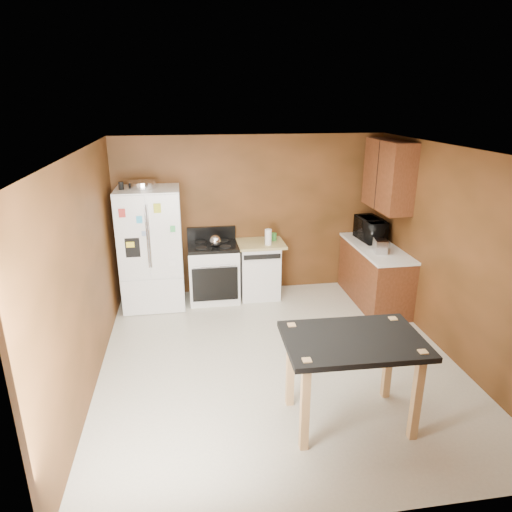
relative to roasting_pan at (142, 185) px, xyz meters
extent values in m
plane|color=beige|center=(1.62, -1.89, -1.85)|extent=(4.50, 4.50, 0.00)
plane|color=white|center=(1.62, -1.89, 0.65)|extent=(4.50, 4.50, 0.00)
plane|color=brown|center=(1.62, 0.36, -0.60)|extent=(4.20, 0.00, 4.20)
plane|color=brown|center=(1.62, -4.14, -0.60)|extent=(4.20, 0.00, 4.20)
plane|color=brown|center=(-0.48, -1.89, -0.60)|extent=(0.00, 4.50, 4.50)
plane|color=brown|center=(3.72, -1.89, -0.60)|extent=(0.00, 4.50, 4.50)
cylinder|color=silver|center=(0.00, 0.00, 0.00)|extent=(0.40, 0.40, 0.10)
cylinder|color=black|center=(-0.28, -0.07, 0.00)|extent=(0.07, 0.07, 0.11)
sphere|color=silver|center=(1.01, -0.08, -0.86)|extent=(0.18, 0.18, 0.18)
cylinder|color=white|center=(1.82, -0.07, -0.84)|extent=(0.13, 0.13, 0.24)
cylinder|color=green|center=(1.94, 0.14, -0.90)|extent=(0.12, 0.12, 0.11)
cube|color=silver|center=(3.34, -0.71, -0.85)|extent=(0.21, 0.29, 0.19)
imported|color=black|center=(3.44, -0.11, -0.79)|extent=(0.44, 0.61, 0.32)
cube|color=white|center=(0.07, -0.02, -0.95)|extent=(0.90, 0.75, 1.80)
cube|color=white|center=(-0.16, -0.40, -0.67)|extent=(0.43, 0.02, 1.20)
cube|color=white|center=(0.29, -0.40, -0.67)|extent=(0.43, 0.02, 1.20)
cube|color=white|center=(0.07, -0.40, -1.57)|extent=(0.88, 0.02, 0.54)
cube|color=black|center=(-0.16, -0.41, -0.80)|extent=(0.20, 0.01, 0.28)
cylinder|color=silver|center=(0.05, -0.43, -0.65)|extent=(0.02, 0.02, 0.90)
cylinder|color=silver|center=(0.08, -0.43, -0.65)|extent=(0.02, 0.02, 0.90)
cube|color=#B92F2B|center=(-0.25, -0.43, -0.30)|extent=(0.09, 0.00, 0.12)
cube|color=#38B3EE|center=(-0.03, -0.43, -0.40)|extent=(0.08, 0.00, 0.10)
cube|color=#C2CE2B|center=(0.22, -0.43, -0.25)|extent=(0.10, 0.00, 0.13)
cube|color=#40B55B|center=(0.41, -0.43, -0.55)|extent=(0.07, 0.00, 0.09)
cube|color=yellow|center=(-0.18, -0.43, -0.75)|extent=(0.11, 0.00, 0.08)
cube|color=white|center=(0.37, -0.43, -1.05)|extent=(0.09, 0.00, 0.10)
cube|color=#859DC8|center=(0.02, -0.43, -0.60)|extent=(0.07, 0.00, 0.07)
cube|color=white|center=(0.98, 0.03, -1.42)|extent=(0.76, 0.65, 0.85)
cube|color=black|center=(0.98, 0.03, -0.97)|extent=(0.76, 0.65, 0.05)
cube|color=black|center=(0.98, 0.32, -0.85)|extent=(0.76, 0.06, 0.20)
cube|color=black|center=(0.98, -0.30, -1.47)|extent=(0.68, 0.02, 0.52)
cylinder|color=silver|center=(0.98, -0.31, -1.18)|extent=(0.62, 0.02, 0.02)
cylinder|color=black|center=(0.80, 0.19, -0.94)|extent=(0.17, 0.17, 0.02)
cylinder|color=black|center=(1.16, 0.19, -0.94)|extent=(0.17, 0.17, 0.02)
cylinder|color=black|center=(0.80, -0.13, -0.94)|extent=(0.17, 0.17, 0.02)
cylinder|color=black|center=(1.16, -0.13, -0.94)|extent=(0.17, 0.17, 0.02)
cube|color=white|center=(1.70, 0.06, -1.42)|extent=(0.60, 0.60, 0.85)
cube|color=black|center=(1.70, -0.25, -1.09)|extent=(0.56, 0.02, 0.07)
cube|color=tan|center=(1.70, 0.06, -0.98)|extent=(0.78, 0.62, 0.04)
cube|color=brown|center=(3.42, -0.44, -1.42)|extent=(0.60, 1.55, 0.86)
cube|color=white|center=(3.42, -0.44, -0.97)|extent=(0.63, 1.58, 0.04)
cube|color=brown|center=(3.54, -0.34, 0.10)|extent=(0.35, 1.05, 1.00)
cube|color=black|center=(3.36, -0.34, 0.10)|extent=(0.01, 0.01, 1.00)
cube|color=black|center=(2.08, -3.06, -0.96)|extent=(1.31, 0.89, 0.05)
cube|color=tan|center=(1.57, -2.73, -1.39)|extent=(0.08, 0.08, 0.92)
cube|color=tan|center=(2.61, -2.75, -1.39)|extent=(0.08, 0.08, 0.92)
cube|color=tan|center=(1.55, -3.37, -1.39)|extent=(0.08, 0.08, 0.92)
cube|color=tan|center=(2.59, -3.39, -1.39)|extent=(0.08, 0.08, 0.92)
camera|label=1|loc=(0.61, -6.62, 1.17)|focal=32.00mm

